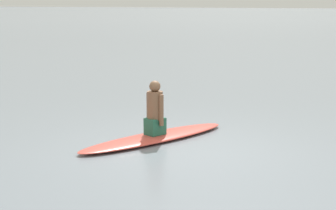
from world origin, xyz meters
name	(u,v)px	position (x,y,z in m)	size (l,w,h in m)	color
ground_plane	(178,148)	(0.00, 0.00, 0.00)	(400.00, 400.00, 0.00)	gray
surfboard	(155,137)	(-0.62, 0.33, 0.05)	(3.30, 0.68, 0.11)	#D84C3F
person_paddler	(155,110)	(-0.62, 0.33, 0.55)	(0.42, 0.39, 0.98)	#26664C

